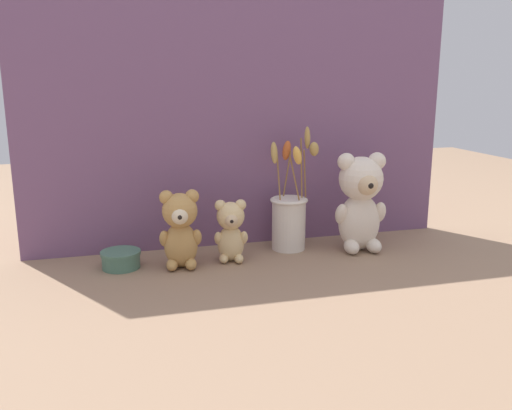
% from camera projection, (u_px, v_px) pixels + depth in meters
% --- Properties ---
extents(ground_plane, '(4.00, 4.00, 0.00)m').
position_uv_depth(ground_plane, '(258.00, 260.00, 1.48)').
color(ground_plane, '#8E7056').
extents(backdrop_wall, '(1.25, 0.02, 0.80)m').
position_uv_depth(backdrop_wall, '(242.00, 109.00, 1.55)').
color(backdrop_wall, '#704C70').
rests_on(backdrop_wall, ground).
extents(teddy_bear_large, '(0.15, 0.14, 0.28)m').
position_uv_depth(teddy_bear_large, '(361.00, 200.00, 1.54)').
color(teddy_bear_large, beige).
rests_on(teddy_bear_large, ground).
extents(teddy_bear_medium, '(0.11, 0.10, 0.21)m').
position_uv_depth(teddy_bear_medium, '(180.00, 227.00, 1.40)').
color(teddy_bear_medium, tan).
rests_on(teddy_bear_medium, ground).
extents(teddy_bear_small, '(0.09, 0.09, 0.17)m').
position_uv_depth(teddy_bear_small, '(231.00, 229.00, 1.45)').
color(teddy_bear_small, '#DBBC84').
rests_on(teddy_bear_small, ground).
extents(flower_vase, '(0.14, 0.12, 0.36)m').
position_uv_depth(flower_vase, '(289.00, 216.00, 1.56)').
color(flower_vase, silver).
rests_on(flower_vase, ground).
extents(decorative_tin_tall, '(0.10, 0.10, 0.05)m').
position_uv_depth(decorative_tin_tall, '(121.00, 259.00, 1.42)').
color(decorative_tin_tall, '#47705B').
rests_on(decorative_tin_tall, ground).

